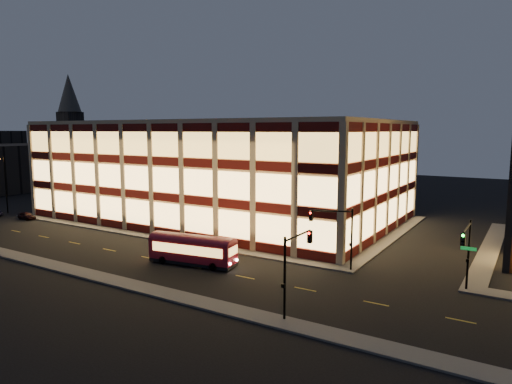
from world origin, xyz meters
The scene contains 15 objects.
ground centered at (0.00, 0.00, 0.00)m, with size 200.00×200.00×0.00m, color black.
sidewalk_office_south centered at (-3.00, 1.00, 0.07)m, with size 54.00×2.00×0.15m, color #514F4C.
sidewalk_office_east centered at (23.00, 17.00, 0.07)m, with size 2.00×30.00×0.15m, color #514F4C.
sidewalk_tower_west centered at (34.00, 17.00, 0.07)m, with size 2.00×30.00×0.15m, color #514F4C.
sidewalk_near centered at (0.00, -13.00, 0.07)m, with size 100.00×2.00×0.15m, color #514F4C.
office_building centered at (-2.91, 16.91, 7.25)m, with size 50.45×30.45×14.50m.
bg_building_a centered at (-62.00, 18.00, 5.00)m, with size 18.00×28.00×10.00m, color #2D2621.
church_tower centered at (-70.00, 40.00, 9.00)m, with size 5.00×5.00×18.00m, color #2D2621.
church_spire centered at (-70.00, 40.00, 23.00)m, with size 6.00×6.00×10.00m, color #4C473F.
traffic_signal_far centered at (22.21, 0.24, 4.11)m, with size 3.79×1.87×6.00m.
traffic_signal_right centered at (33.50, -0.62, 4.10)m, with size 1.20×4.37×6.00m.
traffic_signal_near centered at (23.50, -11.03, 4.13)m, with size 0.32×4.45×6.00m.
street_lamp_a centered at (-34.00, 0.82, 5.47)m, with size 0.44×1.22×9.02m.
trolley_bus centered at (9.43, -5.40, 1.67)m, with size 9.11×3.48×3.01m.
parked_car_0 centered at (-26.36, -0.52, 0.56)m, with size 1.31×3.26×1.11m, color black.
Camera 1 is at (37.74, -39.36, 13.23)m, focal length 32.00 mm.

